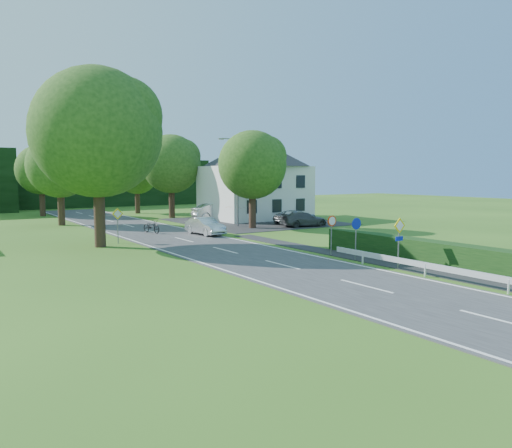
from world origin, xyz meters
TOP-DOWN VIEW (x-y plane):
  - ground at (0.00, 0.00)m, footprint 160.00×160.00m
  - road at (0.00, 20.00)m, footprint 7.00×80.00m
  - parking_pad at (12.00, 33.00)m, footprint 14.00×16.00m
  - line_edge_left at (-3.25, 20.00)m, footprint 0.12×80.00m
  - line_edge_right at (3.25, 20.00)m, footprint 0.12×80.00m
  - line_centre at (0.00, 20.00)m, footprint 0.12×80.00m
  - tree_main at (-6.00, 24.00)m, footprint 9.40×9.40m
  - tree_left_far at (-5.00, 40.00)m, footprint 7.00×7.00m
  - tree_right_far at (7.00, 42.00)m, footprint 7.40×7.40m
  - tree_left_back at (-4.50, 52.00)m, footprint 6.60×6.60m
  - tree_right_back at (6.00, 50.00)m, footprint 6.20×6.20m
  - tree_right_mid at (8.50, 28.00)m, footprint 7.00×7.00m
  - treeline_right at (8.00, 66.00)m, footprint 30.00×5.00m
  - house_white at (14.00, 36.00)m, footprint 10.60×8.40m
  - streetlight at (8.06, 30.00)m, footprint 2.03×0.18m
  - sign_priority_right at (4.30, 7.98)m, footprint 0.78×0.09m
  - sign_roundabout at (4.30, 10.98)m, footprint 0.64×0.08m
  - sign_speed_limit at (4.30, 12.97)m, footprint 0.64×0.11m
  - sign_priority_left at (-4.50, 24.98)m, footprint 0.78×0.09m
  - moving_car at (2.70, 25.85)m, footprint 1.72×4.19m
  - motorcycle at (-0.40, 29.22)m, footprint 1.22×2.20m
  - parked_car_silver_a at (9.89, 37.00)m, footprint 5.35×2.43m
  - parked_car_grey at (13.07, 26.50)m, footprint 4.67×2.38m
  - parked_car_silver_b at (14.01, 28.86)m, footprint 5.08×3.19m
  - parasol at (9.56, 32.64)m, footprint 2.19×2.22m

SIDE VIEW (x-z plane):
  - ground at x=0.00m, z-range 0.00..0.00m
  - road at x=0.00m, z-range 0.00..0.04m
  - parking_pad at x=12.00m, z-range 0.00..0.04m
  - line_edge_left at x=-3.25m, z-range 0.04..0.05m
  - line_edge_right at x=3.25m, z-range 0.04..0.05m
  - line_centre at x=0.00m, z-range 0.04..0.05m
  - motorcycle at x=-0.40m, z-range 0.04..1.14m
  - parked_car_grey at x=13.07m, z-range 0.04..1.34m
  - parked_car_silver_b at x=14.01m, z-range 0.04..1.35m
  - moving_car at x=2.70m, z-range 0.04..1.39m
  - parked_car_silver_a at x=9.89m, z-range 0.04..1.74m
  - parasol at x=9.56m, z-range 0.04..1.85m
  - sign_roundabout at x=4.30m, z-range 0.49..2.86m
  - sign_priority_left at x=-4.50m, z-range 0.50..2.94m
  - sign_speed_limit at x=4.30m, z-range 0.58..2.95m
  - sign_priority_right at x=4.30m, z-range 0.50..3.09m
  - treeline_right at x=8.00m, z-range 0.00..7.00m
  - tree_right_back at x=6.00m, z-range 0.00..7.56m
  - tree_left_back at x=-4.50m, z-range 0.00..8.07m
  - tree_left_far at x=-5.00m, z-range 0.00..8.58m
  - tree_right_mid at x=8.50m, z-range 0.00..8.58m
  - house_white at x=14.00m, z-range 0.11..8.71m
  - streetlight at x=8.06m, z-range 0.46..8.46m
  - tree_right_far at x=7.00m, z-range 0.00..9.09m
  - tree_main at x=-6.00m, z-range 0.00..11.64m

